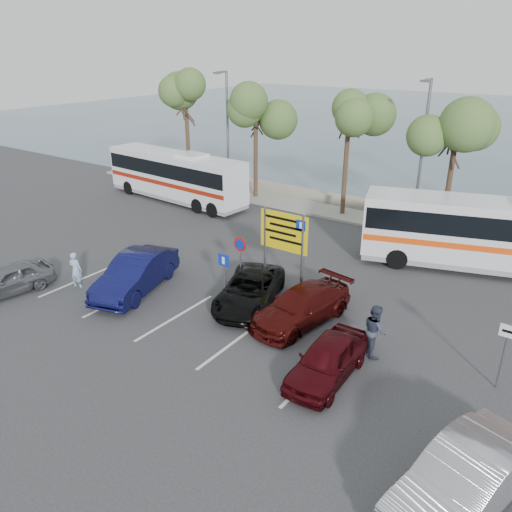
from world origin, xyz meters
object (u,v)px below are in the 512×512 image
Objects in this scene: car_maroon at (301,306)px; pedestrian_far at (375,330)px; car_silver_b at (464,480)px; car_blue at (136,274)px; street_lamp_right at (422,150)px; suv_black at (249,290)px; coach_bus_right at (490,237)px; direction_sign at (284,238)px; car_red at (327,360)px; pedestrian_near at (76,270)px; car_silver_a at (9,279)px; street_lamp_left at (227,128)px; coach_bus_left at (176,178)px.

pedestrian_far reaches higher than car_maroon.
car_blue is at bearing -177.30° from car_silver_b.
suv_black is (-2.50, -12.02, -3.97)m from street_lamp_right.
coach_bus_right is 9.59m from pedestrian_far.
pedestrian_far is at bearing -23.31° from direction_sign.
car_red is 2.36× the size of pedestrian_near.
coach_bus_right is 15.87m from car_blue.
car_maroon is at bearing -19.78° from suv_black.
car_blue is 1.27× the size of car_red.
coach_bus_right is 2.50× the size of car_silver_b.
coach_bus_right reaches higher than pedestrian_near.
street_lamp_right is at bearing 65.93° from car_silver_a.
car_silver_a is 2.71m from pedestrian_near.
street_lamp_right is at bearing -27.01° from pedestrian_far.
street_lamp_left reaches higher than car_silver_b.
pedestrian_far is at bearing 70.09° from car_red.
coach_bus_right reaches higher than pedestrian_far.
pedestrian_near is at bearing -171.34° from car_silver_b.
pedestrian_far reaches higher than car_blue.
coach_bus_left is 14.50m from car_silver_a.
car_blue is at bearing -53.83° from coach_bus_left.
coach_bus_right is at bearing 26.09° from car_blue.
car_blue reaches higher than car_silver_a.
car_blue is at bearing -66.92° from street_lamp_left.
coach_bus_left is 17.43m from car_maroon.
car_maroon is (7.02, 1.78, -0.13)m from car_blue.
street_lamp_left is 15.89m from pedestrian_near.
street_lamp_right is 0.70× the size of coach_bus_right.
coach_bus_right reaches higher than car_silver_b.
coach_bus_right is (17.50, -3.02, -2.97)m from street_lamp_left.
car_silver_b is at bearing -25.27° from car_maroon.
street_lamp_right is 15.60m from coach_bus_left.
car_red is at bearing -47.40° from suv_black.
coach_bus_left is 15.43m from suv_black.
car_red is at bearing -44.41° from direction_sign.
car_silver_b is (18.32, 0.00, 0.13)m from car_silver_a.
car_silver_a is at bearing -84.37° from street_lamp_left.
car_maroon is at bearing -2.56° from car_blue.
coach_bus_left is 2.41× the size of car_maroon.
pedestrian_near is 12.73m from pedestrian_far.
pedestrian_near is (5.50, -12.00, -0.76)m from coach_bus_left.
car_silver_b is (9.50, -5.00, 0.12)m from suv_black.
pedestrian_near is at bearing -179.47° from car_red.
street_lamp_left is at bearing 134.62° from car_red.
car_silver_b is 2.87× the size of pedestrian_near.
direction_sign is at bearing 45.24° from car_silver_a.
car_red is at bearing 166.33° from pedestrian_near.
car_maroon is 9.86m from pedestrian_near.
suv_black is (-2.40, 0.00, -0.03)m from car_maroon.
street_lamp_left reaches higher than suv_black.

